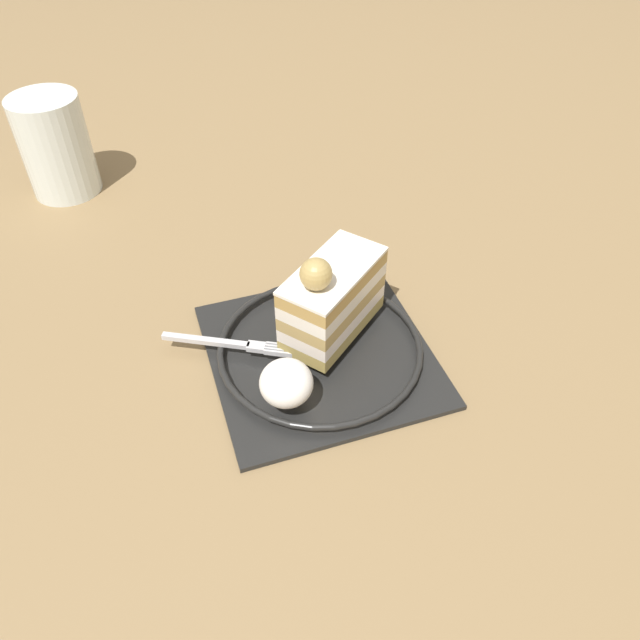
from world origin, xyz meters
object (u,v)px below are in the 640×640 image
Objects in this scene: cake_slice at (330,300)px; whipped_cream_dollop at (286,383)px; drink_glass_near at (57,151)px; fork at (235,344)px; dessert_plate at (320,351)px.

cake_slice is 0.09m from whipped_cream_dollop.
whipped_cream_dollop is at bearing 33.38° from drink_glass_near.
cake_slice reaches higher than whipped_cream_dollop.
fork is at bearing -82.68° from cake_slice.
cake_slice is 0.09m from fork.
whipped_cream_dollop reaches higher than fork.
dessert_plate is 1.86× the size of fork.
whipped_cream_dollop is at bearing 33.21° from fork.
dessert_plate is at bearing 41.53° from drink_glass_near.
fork is (-0.01, -0.07, 0.01)m from dessert_plate.
dessert_plate is 2.05× the size of cake_slice.
cake_slice is at bearing 44.20° from drink_glass_near.
fork is 1.06× the size of drink_glass_near.
fork is (0.01, -0.09, -0.03)m from cake_slice.
whipped_cream_dollop is 0.37× the size of drink_glass_near.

